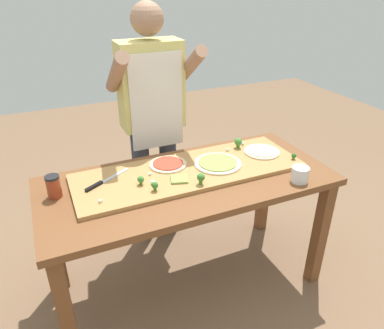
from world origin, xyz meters
TOP-DOWN VIEW (x-y plane):
  - ground_plane at (0.00, 0.00)m, footprint 8.00×8.00m
  - prep_table at (0.00, 0.00)m, footprint 1.64×0.73m
  - cutting_board at (0.04, 0.06)m, footprint 1.32×0.45m
  - chefs_knife at (-0.46, 0.10)m, footprint 0.27×0.17m
  - pizza_whole_tomato_red at (-0.06, 0.16)m, footprint 0.22×0.22m
  - pizza_whole_cheese_artichoke at (0.54, 0.08)m, footprint 0.22×0.22m
  - pizza_whole_pesto_green at (0.21, 0.05)m, footprint 0.28×0.28m
  - pizza_slice_near_left at (-0.07, -0.03)m, footprint 0.11×0.11m
  - broccoli_floret_back_right at (-0.22, -0.08)m, footprint 0.04×0.04m
  - broccoli_floret_center_left at (0.02, -0.12)m, footprint 0.04×0.04m
  - broccoli_floret_front_mid at (-0.27, 0.01)m, footprint 0.04×0.04m
  - broccoli_floret_front_left at (0.66, -0.08)m, footprint 0.03×0.03m
  - broccoli_floret_back_left at (0.43, 0.19)m, footprint 0.05×0.05m
  - cheese_crumble_a at (-0.50, -0.08)m, footprint 0.02×0.02m
  - cheese_crumble_b at (-0.21, -0.02)m, footprint 0.02×0.02m
  - cheese_crumble_c at (0.49, 0.22)m, footprint 0.02×0.02m
  - cheese_crumble_d at (-0.20, 0.08)m, footprint 0.02×0.02m
  - cheese_crumble_e at (0.35, 0.18)m, footprint 0.02×0.02m
  - flour_cup at (0.55, -0.27)m, footprint 0.10×0.10m
  - sauce_jar at (-0.70, 0.11)m, footprint 0.07×0.07m
  - cook_center at (-0.01, 0.56)m, footprint 0.54×0.39m

SIDE VIEW (x-z plane):
  - ground_plane at x=0.00m, z-range 0.00..0.00m
  - prep_table at x=0.00m, z-range 0.28..1.07m
  - cutting_board at x=0.04m, z-range 0.79..0.81m
  - chefs_knife at x=-0.46m, z-range 0.81..0.82m
  - pizza_slice_near_left at x=-0.07m, z-range 0.81..0.82m
  - cheese_crumble_d at x=-0.20m, z-range 0.81..0.82m
  - cheese_crumble_a at x=-0.50m, z-range 0.81..0.82m
  - pizza_whole_tomato_red at x=-0.06m, z-range 0.81..0.82m
  - pizza_whole_pesto_green at x=0.21m, z-range 0.81..0.82m
  - pizza_whole_cheese_artichoke at x=0.54m, z-range 0.81..0.82m
  - cheese_crumble_e at x=0.35m, z-range 0.81..0.82m
  - cheese_crumble_c at x=0.49m, z-range 0.81..0.82m
  - cheese_crumble_b at x=-0.21m, z-range 0.81..0.83m
  - flour_cup at x=0.55m, z-range 0.78..0.87m
  - broccoli_floret_front_left at x=0.66m, z-range 0.81..0.85m
  - broccoli_floret_front_mid at x=-0.27m, z-range 0.81..0.86m
  - broccoli_floret_back_right at x=-0.22m, z-range 0.81..0.87m
  - sauce_jar at x=-0.70m, z-range 0.79..0.91m
  - broccoli_floret_center_left at x=0.02m, z-range 0.82..0.88m
  - broccoli_floret_back_left at x=0.43m, z-range 0.82..0.88m
  - cook_center at x=-0.01m, z-range 0.16..1.83m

